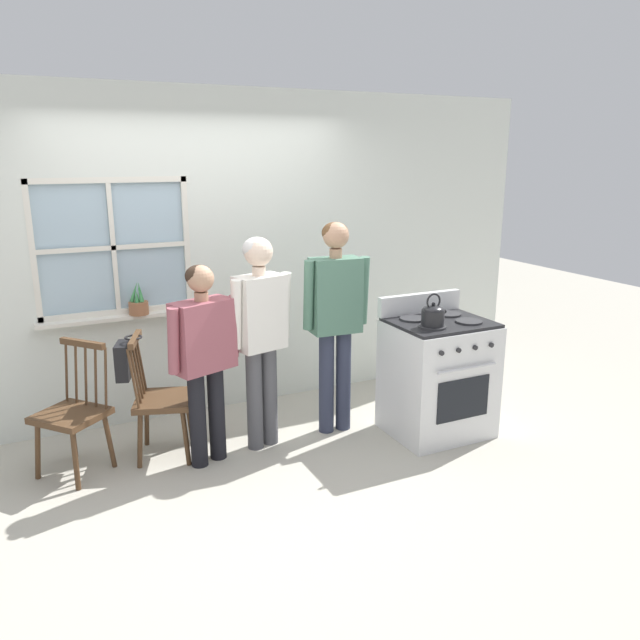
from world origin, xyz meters
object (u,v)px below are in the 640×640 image
(person_adult_right, at_px, (335,308))
(person_teen_center, at_px, (260,323))
(stove, at_px, (438,376))
(kettle, at_px, (433,315))
(chair_by_window, at_px, (161,400))
(potted_plant, at_px, (138,304))
(person_elderly_left, at_px, (204,347))
(chair_near_wall, at_px, (73,414))
(handbag, at_px, (124,360))

(person_adult_right, bearing_deg, person_teen_center, -175.53)
(stove, relative_size, kettle, 4.39)
(chair_by_window, bearing_deg, potted_plant, 18.68)
(potted_plant, bearing_deg, person_elderly_left, -72.70)
(chair_near_wall, height_order, person_elderly_left, person_elderly_left)
(kettle, height_order, potted_plant, potted_plant)
(chair_by_window, relative_size, handbag, 3.02)
(person_teen_center, bearing_deg, kettle, -37.10)
(person_elderly_left, relative_size, potted_plant, 5.40)
(chair_near_wall, bearing_deg, person_elderly_left, 33.32)
(chair_by_window, height_order, person_elderly_left, person_elderly_left)
(person_elderly_left, height_order, person_teen_center, person_teen_center)
(potted_plant, relative_size, handbag, 0.87)
(chair_near_wall, relative_size, person_elderly_left, 0.64)
(chair_near_wall, xyz_separation_m, person_adult_right, (1.95, -0.17, 0.58))
(kettle, bearing_deg, chair_by_window, 160.55)
(chair_near_wall, bearing_deg, chair_by_window, 48.64)
(person_adult_right, xyz_separation_m, stove, (0.72, -0.38, -0.54))
(stove, distance_m, handbag, 2.39)
(person_elderly_left, relative_size, person_teen_center, 0.90)
(person_elderly_left, height_order, handbag, person_elderly_left)
(stove, xyz_separation_m, kettle, (-0.17, -0.13, 0.55))
(person_teen_center, xyz_separation_m, potted_plant, (-0.73, 0.81, 0.04))
(chair_by_window, distance_m, person_teen_center, 0.92)
(person_elderly_left, bearing_deg, kettle, -34.70)
(handbag, bearing_deg, potted_plant, 68.90)
(chair_by_window, height_order, kettle, kettle)
(person_elderly_left, relative_size, person_adult_right, 0.86)
(person_adult_right, bearing_deg, stove, -24.10)
(person_adult_right, bearing_deg, potted_plant, 152.88)
(person_teen_center, xyz_separation_m, person_adult_right, (0.62, 0.01, 0.04))
(person_elderly_left, relative_size, stove, 1.34)
(person_adult_right, relative_size, potted_plant, 6.26)
(potted_plant, bearing_deg, chair_by_window, -89.83)
(stove, height_order, handbag, stove)
(potted_plant, height_order, handbag, potted_plant)
(chair_near_wall, bearing_deg, kettle, 34.30)
(chair_near_wall, distance_m, kettle, 2.65)
(chair_near_wall, relative_size, person_teen_center, 0.58)
(stove, bearing_deg, chair_near_wall, 168.37)
(person_elderly_left, distance_m, person_adult_right, 1.09)
(chair_near_wall, bearing_deg, potted_plant, 96.49)
(kettle, distance_m, potted_plant, 2.31)
(person_elderly_left, bearing_deg, person_adult_right, -15.44)
(person_elderly_left, height_order, kettle, person_elderly_left)
(person_adult_right, distance_m, potted_plant, 1.57)
(stove, bearing_deg, person_teen_center, 164.53)
(person_adult_right, relative_size, kettle, 6.81)
(kettle, bearing_deg, person_adult_right, 137.09)
(chair_near_wall, height_order, person_adult_right, person_adult_right)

